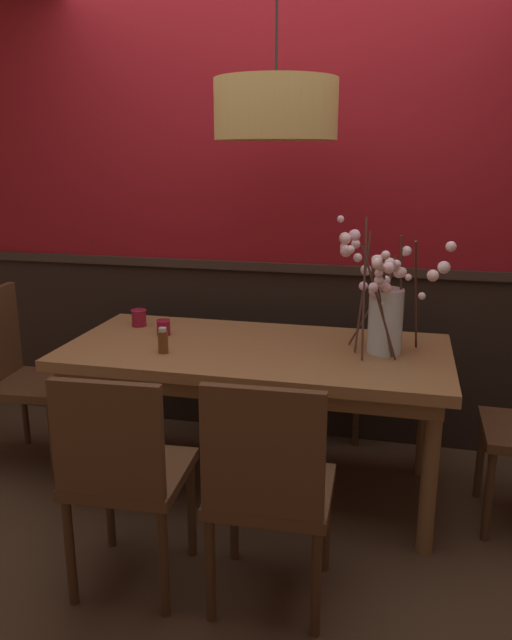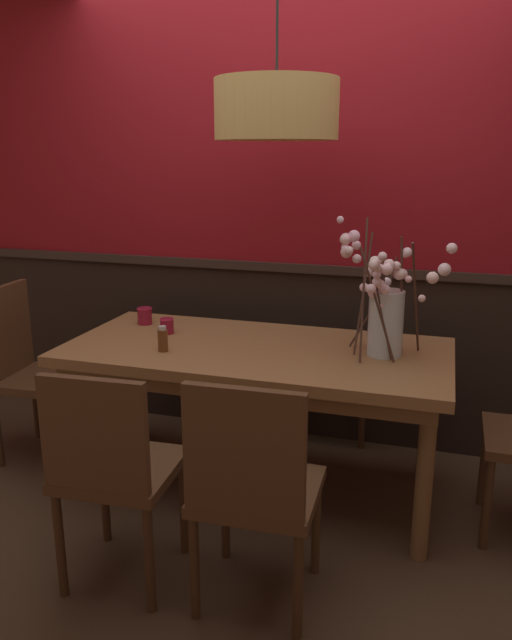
# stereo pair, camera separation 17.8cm
# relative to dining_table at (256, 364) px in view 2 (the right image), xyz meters

# --- Properties ---
(ground_plane) EXTENTS (24.00, 24.00, 0.00)m
(ground_plane) POSITION_rel_dining_table_xyz_m (0.00, 0.00, -0.66)
(ground_plane) COLOR #422D1E
(back_wall) EXTENTS (4.59, 0.14, 2.84)m
(back_wall) POSITION_rel_dining_table_xyz_m (0.00, 0.74, 0.75)
(back_wall) COLOR black
(back_wall) RESTS_ON ground
(dining_table) EXTENTS (1.82, 0.87, 0.75)m
(dining_table) POSITION_rel_dining_table_xyz_m (0.00, 0.00, 0.00)
(dining_table) COLOR olive
(dining_table) RESTS_ON ground
(chair_far_side_right) EXTENTS (0.43, 0.42, 0.94)m
(chair_far_side_right) POSITION_rel_dining_table_xyz_m (0.27, 0.84, -0.13)
(chair_far_side_right) COLOR #4C301C
(chair_far_side_right) RESTS_ON ground
(chair_head_west_end) EXTENTS (0.44, 0.45, 0.96)m
(chair_head_west_end) POSITION_rel_dining_table_xyz_m (-1.30, -0.01, -0.14)
(chair_head_west_end) COLOR #4C301C
(chair_head_west_end) RESTS_ON ground
(chair_far_side_left) EXTENTS (0.45, 0.45, 0.96)m
(chair_far_side_left) POSITION_rel_dining_table_xyz_m (-0.24, 0.83, -0.14)
(chair_far_side_left) COLOR #4C301C
(chair_far_side_left) RESTS_ON ground
(chair_near_side_right) EXTENTS (0.45, 0.44, 0.92)m
(chair_near_side_right) POSITION_rel_dining_table_xyz_m (0.24, -0.83, -0.15)
(chair_near_side_right) COLOR #4C301C
(chair_near_side_right) RESTS_ON ground
(chair_near_side_left) EXTENTS (0.45, 0.44, 0.90)m
(chair_near_side_left) POSITION_rel_dining_table_xyz_m (-0.30, -0.86, -0.15)
(chair_near_side_left) COLOR #4C301C
(chair_near_side_left) RESTS_ON ground
(vase_with_blossoms) EXTENTS (0.52, 0.50, 0.63)m
(vase_with_blossoms) POSITION_rel_dining_table_xyz_m (0.59, 0.05, 0.30)
(vase_with_blossoms) COLOR silver
(vase_with_blossoms) RESTS_ON dining_table
(candle_holder_nearer_center) EXTENTS (0.08, 0.08, 0.09)m
(candle_holder_nearer_center) POSITION_rel_dining_table_xyz_m (-0.69, 0.21, 0.13)
(candle_holder_nearer_center) COLOR maroon
(candle_holder_nearer_center) RESTS_ON dining_table
(candle_holder_nearer_edge) EXTENTS (0.07, 0.07, 0.08)m
(candle_holder_nearer_edge) POSITION_rel_dining_table_xyz_m (-0.50, 0.08, 0.13)
(candle_holder_nearer_edge) COLOR maroon
(candle_holder_nearer_edge) RESTS_ON dining_table
(condiment_bottle) EXTENTS (0.05, 0.05, 0.12)m
(condiment_bottle) POSITION_rel_dining_table_xyz_m (-0.40, -0.19, 0.14)
(condiment_bottle) COLOR brown
(condiment_bottle) RESTS_ON dining_table
(pendant_lamp) EXTENTS (0.55, 0.55, 1.14)m
(pendant_lamp) POSITION_rel_dining_table_xyz_m (0.07, 0.06, 1.16)
(pendant_lamp) COLOR tan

